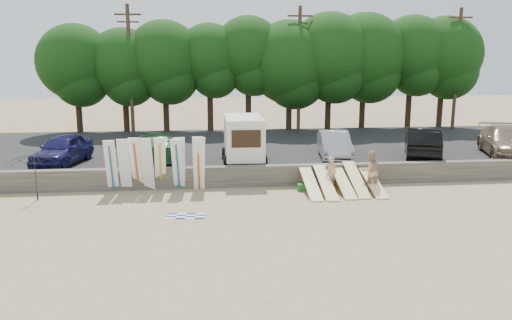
# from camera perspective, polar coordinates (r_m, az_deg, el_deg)

# --- Properties ---
(ground) EXTENTS (120.00, 120.00, 0.00)m
(ground) POSITION_cam_1_polar(r_m,az_deg,el_deg) (21.61, 7.58, -4.75)
(ground) COLOR tan
(ground) RESTS_ON ground
(seawall) EXTENTS (44.00, 0.50, 1.00)m
(seawall) POSITION_cam_1_polar(r_m,az_deg,el_deg) (24.31, 5.96, -1.66)
(seawall) COLOR #6B6356
(seawall) RESTS_ON ground
(parking_lot) EXTENTS (44.00, 14.50, 0.70)m
(parking_lot) POSITION_cam_1_polar(r_m,az_deg,el_deg) (31.56, 3.14, 1.14)
(parking_lot) COLOR #282828
(parking_lot) RESTS_ON ground
(treeline) EXTENTS (33.41, 6.85, 8.79)m
(treeline) POSITION_cam_1_polar(r_m,az_deg,el_deg) (38.11, 3.14, 11.67)
(treeline) COLOR #382616
(treeline) RESTS_ON parking_lot
(utility_poles) EXTENTS (25.80, 0.26, 9.00)m
(utility_poles) POSITION_cam_1_polar(r_m,az_deg,el_deg) (36.82, 4.96, 10.54)
(utility_poles) COLOR #473321
(utility_poles) RESTS_ON parking_lot
(box_trailer) EXTENTS (2.20, 3.82, 2.40)m
(box_trailer) POSITION_cam_1_polar(r_m,az_deg,el_deg) (25.75, -1.44, 2.64)
(box_trailer) COLOR silver
(box_trailer) RESTS_ON parking_lot
(car_0) EXTENTS (2.62, 4.73, 1.52)m
(car_0) POSITION_cam_1_polar(r_m,az_deg,el_deg) (27.29, -21.24, 1.12)
(car_0) COLOR #141344
(car_0) RESTS_ON parking_lot
(car_1) EXTENTS (3.41, 5.74, 1.56)m
(car_1) POSITION_cam_1_polar(r_m,az_deg,el_deg) (26.64, -11.42, 1.48)
(car_1) COLOR black
(car_1) RESTS_ON parking_lot
(car_2) EXTENTS (2.12, 4.56, 1.45)m
(car_2) POSITION_cam_1_polar(r_m,az_deg,el_deg) (27.44, 8.95, 1.73)
(car_2) COLOR #949498
(car_2) RESTS_ON parking_lot
(car_3) EXTENTS (3.40, 5.25, 1.63)m
(car_3) POSITION_cam_1_polar(r_m,az_deg,el_deg) (28.83, 18.48, 1.93)
(car_3) COLOR black
(car_3) RESTS_ON parking_lot
(car_4) EXTENTS (3.87, 5.95, 1.60)m
(car_4) POSITION_cam_1_polar(r_m,az_deg,el_deg) (30.99, 26.69, 1.90)
(car_4) COLOR #7B654E
(car_4) RESTS_ON parking_lot
(surfboard_upright_0) EXTENTS (0.53, 0.87, 2.49)m
(surfboard_upright_0) POSITION_cam_1_polar(r_m,az_deg,el_deg) (23.46, -16.21, -0.68)
(surfboard_upright_0) COLOR white
(surfboard_upright_0) RESTS_ON ground
(surfboard_upright_1) EXTENTS (0.51, 0.76, 2.52)m
(surfboard_upright_1) POSITION_cam_1_polar(r_m,az_deg,el_deg) (23.40, -14.78, -0.59)
(surfboard_upright_1) COLOR white
(surfboard_upright_1) RESTS_ON ground
(surfboard_upright_2) EXTENTS (0.58, 0.70, 2.55)m
(surfboard_upright_2) POSITION_cam_1_polar(r_m,az_deg,el_deg) (23.43, -13.50, -0.48)
(surfboard_upright_2) COLOR white
(surfboard_upright_2) RESTS_ON ground
(surfboard_upright_3) EXTENTS (0.56, 0.72, 2.54)m
(surfboard_upright_3) POSITION_cam_1_polar(r_m,az_deg,el_deg) (23.28, -12.28, -0.51)
(surfboard_upright_3) COLOR white
(surfboard_upright_3) RESTS_ON ground
(surfboard_upright_4) EXTENTS (0.59, 0.81, 2.52)m
(surfboard_upright_4) POSITION_cam_1_polar(r_m,az_deg,el_deg) (23.34, -10.89, -0.45)
(surfboard_upright_4) COLOR white
(surfboard_upright_4) RESTS_ON ground
(surfboard_upright_5) EXTENTS (0.56, 0.71, 2.54)m
(surfboard_upright_5) POSITION_cam_1_polar(r_m,az_deg,el_deg) (23.20, -8.72, -0.42)
(surfboard_upright_5) COLOR white
(surfboard_upright_5) RESTS_ON ground
(surfboard_upright_6) EXTENTS (0.58, 0.90, 2.49)m
(surfboard_upright_6) POSITION_cam_1_polar(r_m,az_deg,el_deg) (23.11, -8.94, -0.53)
(surfboard_upright_6) COLOR white
(surfboard_upright_6) RESTS_ON ground
(surfboard_upright_7) EXTENTS (0.53, 0.60, 2.56)m
(surfboard_upright_7) POSITION_cam_1_polar(r_m,az_deg,el_deg) (23.14, -6.59, -0.37)
(surfboard_upright_7) COLOR white
(surfboard_upright_7) RESTS_ON ground
(surfboard_upright_8) EXTENTS (0.57, 0.80, 2.52)m
(surfboard_upright_8) POSITION_cam_1_polar(r_m,az_deg,el_deg) (23.16, -6.48, -0.40)
(surfboard_upright_8) COLOR white
(surfboard_upright_8) RESTS_ON ground
(surfboard_low_0) EXTENTS (0.56, 2.88, 0.96)m
(surfboard_low_0) POSITION_cam_1_polar(r_m,az_deg,el_deg) (22.74, 6.25, -2.64)
(surfboard_low_0) COLOR #F1E398
(surfboard_low_0) RESTS_ON ground
(surfboard_low_1) EXTENTS (0.56, 2.86, 1.03)m
(surfboard_low_1) POSITION_cam_1_polar(r_m,az_deg,el_deg) (22.82, 7.95, -2.54)
(surfboard_low_1) COLOR #F1E398
(surfboard_low_1) RESTS_ON ground
(surfboard_low_2) EXTENTS (0.56, 2.89, 0.94)m
(surfboard_low_2) POSITION_cam_1_polar(r_m,az_deg,el_deg) (23.21, 9.91, -2.48)
(surfboard_low_2) COLOR #F1E398
(surfboard_low_2) RESTS_ON ground
(surfboard_low_3) EXTENTS (0.56, 2.83, 1.14)m
(surfboard_low_3) POSITION_cam_1_polar(r_m,az_deg,el_deg) (23.38, 11.38, -2.18)
(surfboard_low_3) COLOR #F1E398
(surfboard_low_3) RESTS_ON ground
(surfboard_low_4) EXTENTS (0.56, 2.91, 0.88)m
(surfboard_low_4) POSITION_cam_1_polar(r_m,az_deg,el_deg) (23.59, 13.19, -2.46)
(surfboard_low_4) COLOR #F1E398
(surfboard_low_4) RESTS_ON ground
(beachgoer_a) EXTENTS (0.60, 0.40, 1.60)m
(beachgoer_a) POSITION_cam_1_polar(r_m,az_deg,el_deg) (23.37, 8.48, -1.50)
(beachgoer_a) COLOR tan
(beachgoer_a) RESTS_ON ground
(beachgoer_b) EXTENTS (0.97, 0.78, 1.92)m
(beachgoer_b) POSITION_cam_1_polar(r_m,az_deg,el_deg) (23.45, 12.93, -1.24)
(beachgoer_b) COLOR tan
(beachgoer_b) RESTS_ON ground
(cooler) EXTENTS (0.39, 0.31, 0.32)m
(cooler) POSITION_cam_1_polar(r_m,az_deg,el_deg) (23.24, 5.23, -3.13)
(cooler) COLOR #227F2B
(cooler) RESTS_ON ground
(gear_bag) EXTENTS (0.35, 0.31, 0.22)m
(gear_bag) POSITION_cam_1_polar(r_m,az_deg,el_deg) (24.15, 9.38, -2.80)
(gear_bag) COLOR #C05916
(gear_bag) RESTS_ON ground
(beach_towel) EXTENTS (1.62, 1.62, 0.00)m
(beach_towel) POSITION_cam_1_polar(r_m,az_deg,el_deg) (19.68, -8.00, -6.37)
(beach_towel) COLOR white
(beach_towel) RESTS_ON ground
(beach_umbrella) EXTENTS (2.41, 2.45, 2.07)m
(beach_umbrella) POSITION_cam_1_polar(r_m,az_deg,el_deg) (23.36, -23.89, -1.79)
(beach_umbrella) COLOR black
(beach_umbrella) RESTS_ON ground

